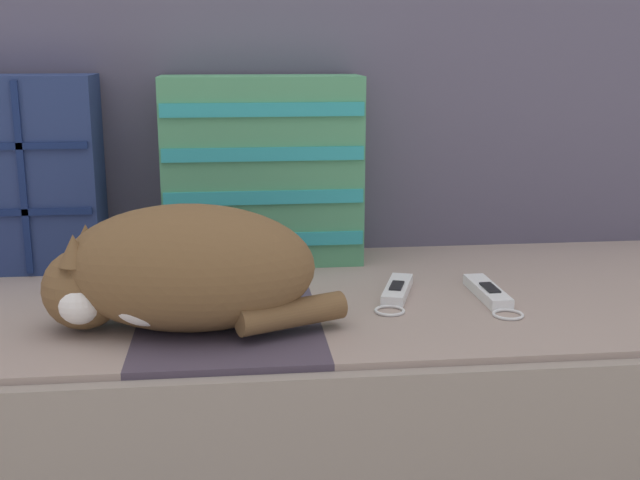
# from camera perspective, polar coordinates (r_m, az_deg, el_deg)

# --- Properties ---
(couch) EXTENTS (2.06, 0.78, 0.38)m
(couch) POSITION_cam_1_polar(r_m,az_deg,el_deg) (1.47, -6.29, -10.65)
(couch) COLOR gray
(couch) RESTS_ON ground_plane
(sofa_backrest) EXTENTS (2.02, 0.14, 0.55)m
(sofa_backrest) POSITION_cam_1_polar(r_m,az_deg,el_deg) (1.66, -6.75, 9.00)
(sofa_backrest) COLOR #514C60
(sofa_backrest) RESTS_ON couch
(throw_pillow_striped) EXTENTS (0.37, 0.14, 0.35)m
(throw_pillow_striped) POSITION_cam_1_polar(r_m,az_deg,el_deg) (1.53, -4.11, 4.95)
(throw_pillow_striped) COLOR #4C9366
(throw_pillow_striped) RESTS_ON couch
(sleeping_cat) EXTENTS (0.44, 0.22, 0.19)m
(sleeping_cat) POSITION_cam_1_polar(r_m,az_deg,el_deg) (1.18, -10.24, -2.25)
(sleeping_cat) COLOR brown
(sleeping_cat) RESTS_ON couch
(game_remote_near) EXTENTS (0.05, 0.20, 0.02)m
(game_remote_near) POSITION_cam_1_polar(r_m,az_deg,el_deg) (1.36, 11.91, -3.71)
(game_remote_near) COLOR white
(game_remote_near) RESTS_ON couch
(game_remote_far) EXTENTS (0.10, 0.19, 0.02)m
(game_remote_far) POSITION_cam_1_polar(r_m,az_deg,el_deg) (1.35, 5.48, -3.65)
(game_remote_far) COLOR white
(game_remote_far) RESTS_ON couch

